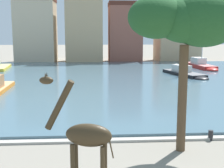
{
  "coord_description": "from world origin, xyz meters",
  "views": [
    {
      "loc": [
        -2.58,
        -7.59,
        5.27
      ],
      "look_at": [
        -1.36,
        11.23,
        2.2
      ],
      "focal_mm": 49.09,
      "sensor_mm": 36.0,
      "label": 1
    }
  ],
  "objects_px": {
    "giraffe_statue": "(85,137)",
    "shade_tree": "(188,20)",
    "sailboat_black": "(186,74)",
    "sailboat_yellow": "(1,68)",
    "mooring_bollard": "(211,135)",
    "sailboat_red": "(201,66)"
  },
  "relations": [
    {
      "from": "sailboat_black",
      "to": "giraffe_statue",
      "type": "bearing_deg",
      "value": -113.11
    },
    {
      "from": "sailboat_yellow",
      "to": "mooring_bollard",
      "type": "distance_m",
      "value": 37.37
    },
    {
      "from": "giraffe_statue",
      "to": "sailboat_red",
      "type": "height_order",
      "value": "sailboat_red"
    },
    {
      "from": "sailboat_black",
      "to": "mooring_bollard",
      "type": "bearing_deg",
      "value": -104.06
    },
    {
      "from": "sailboat_red",
      "to": "mooring_bollard",
      "type": "relative_size",
      "value": 18.71
    },
    {
      "from": "sailboat_yellow",
      "to": "mooring_bollard",
      "type": "bearing_deg",
      "value": -58.47
    },
    {
      "from": "giraffe_statue",
      "to": "sailboat_red",
      "type": "distance_m",
      "value": 39.51
    },
    {
      "from": "sailboat_black",
      "to": "shade_tree",
      "type": "xyz_separation_m",
      "value": [
        -7.37,
        -23.51,
        5.36
      ]
    },
    {
      "from": "giraffe_statue",
      "to": "sailboat_yellow",
      "type": "xyz_separation_m",
      "value": [
        -13.37,
        37.12,
        -1.75
      ]
    },
    {
      "from": "sailboat_black",
      "to": "shade_tree",
      "type": "distance_m",
      "value": 25.22
    },
    {
      "from": "giraffe_statue",
      "to": "shade_tree",
      "type": "relative_size",
      "value": 0.58
    },
    {
      "from": "giraffe_statue",
      "to": "sailboat_black",
      "type": "height_order",
      "value": "sailboat_black"
    },
    {
      "from": "sailboat_yellow",
      "to": "shade_tree",
      "type": "xyz_separation_m",
      "value": [
        17.75,
        -33.1,
        5.5
      ]
    },
    {
      "from": "sailboat_red",
      "to": "sailboat_yellow",
      "type": "bearing_deg",
      "value": 177.45
    },
    {
      "from": "sailboat_black",
      "to": "sailboat_red",
      "type": "bearing_deg",
      "value": 59.15
    },
    {
      "from": "sailboat_red",
      "to": "sailboat_black",
      "type": "height_order",
      "value": "sailboat_black"
    },
    {
      "from": "giraffe_statue",
      "to": "sailboat_yellow",
      "type": "bearing_deg",
      "value": 109.8
    },
    {
      "from": "shade_tree",
      "to": "mooring_bollard",
      "type": "xyz_separation_m",
      "value": [
        1.79,
        1.26,
        -5.61
      ]
    },
    {
      "from": "giraffe_statue",
      "to": "sailboat_red",
      "type": "relative_size",
      "value": 0.44
    },
    {
      "from": "giraffe_statue",
      "to": "sailboat_yellow",
      "type": "distance_m",
      "value": 39.49
    },
    {
      "from": "sailboat_black",
      "to": "mooring_bollard",
      "type": "relative_size",
      "value": 17.8
    },
    {
      "from": "sailboat_yellow",
      "to": "shade_tree",
      "type": "height_order",
      "value": "sailboat_yellow"
    }
  ]
}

